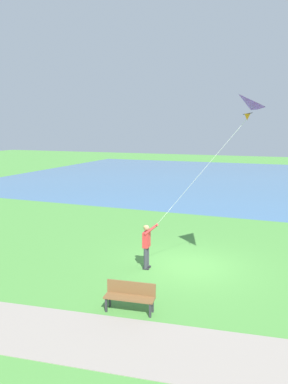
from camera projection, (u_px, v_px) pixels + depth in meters
name	position (u px, v px, depth m)	size (l,w,h in m)	color
ground_plane	(189.00, 266.00, 14.65)	(120.00, 120.00, 0.00)	#4C8E3D
lake_water	(214.00, 178.00, 40.57)	(36.00, 44.00, 0.01)	teal
walkway_path	(58.00, 333.00, 9.83)	(2.40, 32.00, 0.02)	gray
person_kite_flyer	(147.00, 242.00, 14.22)	(0.52, 0.62, 1.83)	#232328
flying_kite	(238.00, 109.00, 12.35)	(1.65, 3.38, 4.61)	purple
park_bench_near_walkway	(130.00, 295.00, 10.98)	(0.62, 1.54, 0.88)	brown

